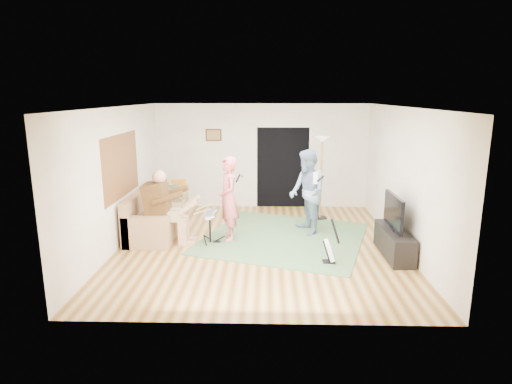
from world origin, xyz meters
TOP-DOWN VIEW (x-y plane):
  - floor at (0.00, 0.00)m, footprint 6.00×6.00m
  - walls at (0.00, 0.00)m, footprint 5.50×6.00m
  - ceiling at (0.00, 0.00)m, footprint 6.00×6.00m
  - window_blinds at (-2.74, 0.20)m, footprint 0.00×2.05m
  - doorway at (0.55, 2.99)m, footprint 2.10×0.00m
  - picture_frame at (-1.25, 2.99)m, footprint 0.42×0.03m
  - area_rug at (0.50, 0.44)m, footprint 3.95×3.98m
  - sofa at (-2.30, 0.75)m, footprint 0.92×2.24m
  - drummer at (-1.85, 0.10)m, footprint 0.96×0.54m
  - drum_kit at (-1.00, 0.10)m, footprint 0.35×0.63m
  - singer at (-0.64, 0.34)m, footprint 0.58×0.72m
  - microphone at (-0.44, 0.34)m, footprint 0.06×0.06m
  - guitarist at (0.99, 0.78)m, footprint 0.90×1.03m
  - guitar_held at (1.19, 0.78)m, footprint 0.31×0.61m
  - guitar_spare at (1.26, -0.89)m, footprint 0.30×0.26m
  - torchiere_lamp at (1.42, 1.89)m, footprint 0.35×0.35m
  - dining_chair at (-2.01, 2.05)m, footprint 0.43×0.45m
  - tv_cabinet at (2.50, -0.50)m, footprint 0.40×1.40m
  - television at (2.45, -0.50)m, footprint 0.06×1.04m

SIDE VIEW (x-z plane):
  - floor at x=0.00m, z-range 0.00..0.00m
  - area_rug at x=0.50m, z-range 0.00..0.02m
  - guitar_spare at x=1.26m, z-range -0.18..0.64m
  - tv_cabinet at x=2.50m, z-range 0.00..0.50m
  - drum_kit at x=-1.00m, z-range -0.04..0.61m
  - sofa at x=-2.30m, z-range -0.15..0.76m
  - dining_chair at x=-2.01m, z-range -0.13..0.75m
  - drummer at x=-1.85m, z-range -0.16..1.32m
  - television at x=2.45m, z-range 0.55..1.15m
  - singer at x=-0.64m, z-range 0.00..1.72m
  - guitarist at x=0.99m, z-range 0.00..1.81m
  - doorway at x=0.55m, z-range 0.00..2.10m
  - guitar_held at x=1.19m, z-range 1.10..1.36m
  - microphone at x=-0.44m, z-range 1.16..1.40m
  - walls at x=0.00m, z-range 0.00..2.70m
  - torchiere_lamp at x=1.42m, z-range 0.37..2.34m
  - window_blinds at x=-2.74m, z-range 0.53..2.58m
  - picture_frame at x=-1.25m, z-range 1.74..2.06m
  - ceiling at x=0.00m, z-range 2.70..2.70m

